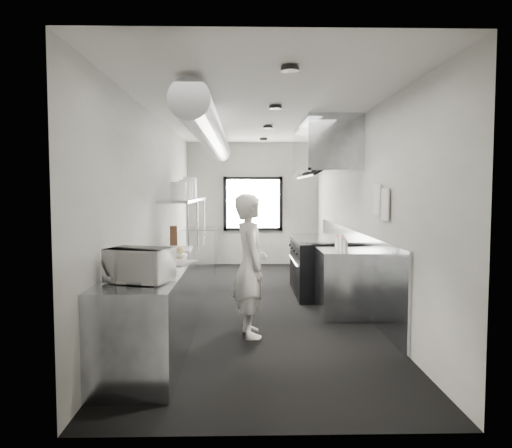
{
  "coord_description": "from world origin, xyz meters",
  "views": [
    {
      "loc": [
        -0.2,
        -7.35,
        1.72
      ],
      "look_at": [
        -0.03,
        -0.2,
        1.22
      ],
      "focal_mm": 34.61,
      "sensor_mm": 36.0,
      "label": 1
    }
  ],
  "objects": [
    {
      "name": "line_cook",
      "position": [
        -0.13,
        -1.61,
        0.84
      ],
      "size": [
        0.5,
        0.67,
        1.67
      ],
      "primitive_type": "imported",
      "rotation": [
        0.0,
        0.0,
        1.75
      ],
      "color": "silver",
      "rests_on": "floor"
    },
    {
      "name": "plate_stack_d",
      "position": [
        -1.2,
        1.75,
        1.76
      ],
      "size": [
        0.25,
        0.25,
        0.38
      ],
      "primitive_type": "cylinder",
      "rotation": [
        0.0,
        0.0,
        -0.01
      ],
      "color": "white",
      "rests_on": "pass_shelf"
    },
    {
      "name": "squeeze_bottle_c",
      "position": [
        1.14,
        -0.75,
        1.0
      ],
      "size": [
        0.08,
        0.08,
        0.19
      ],
      "primitive_type": "cylinder",
      "rotation": [
        0.0,
        0.0,
        0.26
      ],
      "color": "silver",
      "rests_on": "bottle_station"
    },
    {
      "name": "small_plate",
      "position": [
        -1.0,
        -1.17,
        0.91
      ],
      "size": [
        0.19,
        0.19,
        0.01
      ],
      "primitive_type": "cylinder",
      "rotation": [
        0.0,
        0.0,
        0.14
      ],
      "color": "white",
      "rests_on": "prep_counter"
    },
    {
      "name": "deli_tub_b",
      "position": [
        -1.28,
        -2.63,
        0.95
      ],
      "size": [
        0.15,
        0.15,
        0.1
      ],
      "primitive_type": "cylinder",
      "rotation": [
        0.0,
        0.0,
        0.0
      ],
      "color": "#B5BFB0",
      "rests_on": "prep_counter"
    },
    {
      "name": "prep_counter",
      "position": [
        -1.15,
        -0.5,
        0.45
      ],
      "size": [
        0.7,
        6.0,
        0.9
      ],
      "primitive_type": "cube",
      "color": "gray",
      "rests_on": "floor"
    },
    {
      "name": "bottle_station",
      "position": [
        1.15,
        -0.7,
        0.45
      ],
      "size": [
        0.65,
        0.8,
        0.9
      ],
      "primitive_type": "cube",
      "color": "gray",
      "rests_on": "floor"
    },
    {
      "name": "far_work_table",
      "position": [
        -1.15,
        3.2,
        0.45
      ],
      "size": [
        0.7,
        1.2,
        0.9
      ],
      "primitive_type": "cube",
      "color": "gray",
      "rests_on": "floor"
    },
    {
      "name": "notice_sheet_a",
      "position": [
        1.47,
        -1.2,
        1.6
      ],
      "size": [
        0.02,
        0.28,
        0.38
      ],
      "primitive_type": "cube",
      "color": "silver",
      "rests_on": "wall_right"
    },
    {
      "name": "squeeze_bottle_d",
      "position": [
        1.1,
        -0.58,
        0.98
      ],
      "size": [
        0.06,
        0.06,
        0.16
      ],
      "primitive_type": "cylinder",
      "rotation": [
        0.0,
        0.0,
        0.17
      ],
      "color": "silver",
      "rests_on": "bottle_station"
    },
    {
      "name": "exhaust_hood",
      "position": [
        1.1,
        0.7,
        2.39
      ],
      "size": [
        0.81,
        2.2,
        0.88
      ],
      "color": "gray",
      "rests_on": "ceiling"
    },
    {
      "name": "pastry",
      "position": [
        -1.0,
        -1.17,
        0.96
      ],
      "size": [
        0.1,
        0.1,
        0.1
      ],
      "primitive_type": "sphere",
      "color": "#E4C177",
      "rests_on": "small_plate"
    },
    {
      "name": "squeeze_bottle_e",
      "position": [
        1.12,
        -0.38,
        0.98
      ],
      "size": [
        0.07,
        0.07,
        0.16
      ],
      "primitive_type": "cylinder",
      "rotation": [
        0.0,
        0.0,
        0.31
      ],
      "color": "silver",
      "rests_on": "bottle_station"
    },
    {
      "name": "squeeze_bottle_a",
      "position": [
        1.12,
        -1.0,
        0.98
      ],
      "size": [
        0.07,
        0.07,
        0.17
      ],
      "primitive_type": "cylinder",
      "rotation": [
        0.0,
        0.0,
        0.32
      ],
      "color": "silver",
      "rests_on": "bottle_station"
    },
    {
      "name": "wall_right",
      "position": [
        1.5,
        0.0,
        1.4
      ],
      "size": [
        0.02,
        8.0,
        2.8
      ],
      "primitive_type": "cube",
      "color": "beige",
      "rests_on": "floor"
    },
    {
      "name": "plate_stack_c",
      "position": [
        -1.2,
        1.17,
        1.73
      ],
      "size": [
        0.3,
        0.3,
        0.32
      ],
      "primitive_type": "cylinder",
      "rotation": [
        0.0,
        0.0,
        0.41
      ],
      "color": "white",
      "rests_on": "pass_shelf"
    },
    {
      "name": "plate_stack_b",
      "position": [
        -1.17,
        0.61,
        1.71
      ],
      "size": [
        0.26,
        0.26,
        0.29
      ],
      "primitive_type": "cylinder",
      "rotation": [
        0.0,
        0.0,
        0.19
      ],
      "color": "white",
      "rests_on": "pass_shelf"
    },
    {
      "name": "wall_front",
      "position": [
        0.0,
        -4.0,
        1.4
      ],
      "size": [
        3.0,
        0.02,
        2.8
      ],
      "primitive_type": "cube",
      "color": "beige",
      "rests_on": "floor"
    },
    {
      "name": "wall_left",
      "position": [
        -1.5,
        0.0,
        1.4
      ],
      "size": [
        0.02,
        8.0,
        2.8
      ],
      "primitive_type": "cube",
      "color": "beige",
      "rests_on": "floor"
    },
    {
      "name": "hvac_duct",
      "position": [
        -0.7,
        0.4,
        2.55
      ],
      "size": [
        0.4,
        6.4,
        0.4
      ],
      "primitive_type": "cylinder",
      "rotation": [
        1.57,
        0.0,
        0.0
      ],
      "color": "#919499",
      "rests_on": "ceiling"
    },
    {
      "name": "wall_back",
      "position": [
        0.0,
        4.0,
        1.4
      ],
      "size": [
        3.0,
        0.02,
        2.8
      ],
      "primitive_type": "cube",
      "color": "beige",
      "rests_on": "floor"
    },
    {
      "name": "wall_cladding",
      "position": [
        1.48,
        0.3,
        0.55
      ],
      "size": [
        0.03,
        5.5,
        1.1
      ],
      "primitive_type": "cube",
      "color": "gray",
      "rests_on": "wall_right"
    },
    {
      "name": "service_window",
      "position": [
        0.0,
        3.96,
        1.4
      ],
      "size": [
        1.36,
        0.05,
        1.25
      ],
      "color": "white",
      "rests_on": "wall_back"
    },
    {
      "name": "range",
      "position": [
        1.04,
        0.7,
        0.47
      ],
      "size": [
        0.88,
        1.6,
        0.94
      ],
      "color": "black",
      "rests_on": "floor"
    },
    {
      "name": "deli_tub_a",
      "position": [
        -1.33,
        -2.76,
        0.95
      ],
      "size": [
        0.17,
        0.17,
        0.09
      ],
      "primitive_type": "cylinder",
      "rotation": [
        0.0,
        0.0,
        -0.41
      ],
      "color": "#B5BFB0",
      "rests_on": "prep_counter"
    },
    {
      "name": "floor",
      "position": [
        0.0,
        0.0,
        0.0
      ],
      "size": [
        3.0,
        8.0,
        0.01
      ],
      "primitive_type": "cube",
      "color": "black",
      "rests_on": "ground"
    },
    {
      "name": "plate_stack_a",
      "position": [
        -1.19,
        0.13,
        1.71
      ],
      "size": [
        0.26,
        0.26,
        0.27
      ],
      "primitive_type": "cylinder",
      "rotation": [
        0.0,
        0.0,
        -0.12
      ],
      "color": "white",
      "rests_on": "pass_shelf"
    },
    {
      "name": "pass_shelf",
      "position": [
        -1.19,
        1.0,
        1.54
      ],
      "size": [
        0.45,
        3.0,
        0.68
      ],
      "color": "gray",
      "rests_on": "prep_counter"
    },
    {
      "name": "notice_sheet_b",
      "position": [
        1.47,
        -1.55,
        1.55
      ],
      "size": [
        0.02,
        0.28,
        0.38
      ],
      "primitive_type": "cube",
      "color": "silver",
      "rests_on": "wall_right"
    },
    {
      "name": "newspaper",
      "position": [
        -0.97,
        -1.84,
        0.91
      ],
      "size": [
        0.47,
        0.52,
        0.01
      ],
      "primitive_type": "cube",
      "rotation": [
        0.0,
        0.0,
        -0.32
      ],
      "color": "silver",
      "rests_on": "prep_counter"
    },
    {
      "name": "ceiling",
      "position": [
        0.0,
        0.0,
        2.8
      ],
      "size": [
        3.0,
        8.0,
        0.01
      ],
      "primitive_type": "cube",
      "color": "beige",
      "rests_on": "wall_back"
    },
    {
      "name": "cutting_board",
      "position": [
        -1.15,
        -0.57,
        0.91
      ],
      "size": [
        0.46,
        0.6,
        0.02
      ],
      "primitive_type": "cube",
      "rotation": [
        0.0,
        0.0,
        0.04
      ],
      "color": "silver",
      "rests_on": "prep_counter"
    },
    {
      "name": "squeeze_bottle_b",
      "position": [
        1.1,
        -0.87,
        0.99
      ],
      "size": [
        0.08,
        0.08,
        0.19
      ],
      "primitive_type": "cylinder",
      "rotation": [
        0.0,
        0.0,
        0.3
      ],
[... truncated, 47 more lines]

